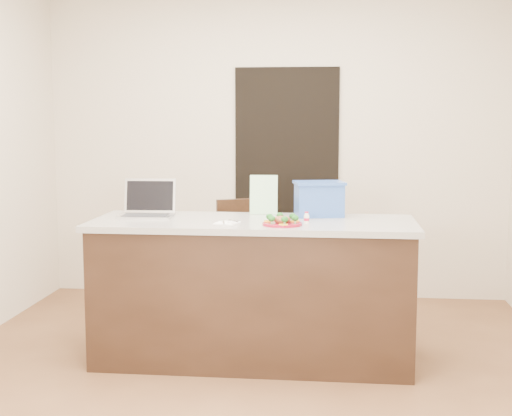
# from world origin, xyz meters

# --- Properties ---
(ground) EXTENTS (4.00, 4.00, 0.00)m
(ground) POSITION_xyz_m (0.00, 0.00, 0.00)
(ground) COLOR brown
(ground) RESTS_ON ground
(room_shell) EXTENTS (4.00, 4.00, 4.00)m
(room_shell) POSITION_xyz_m (0.00, 0.00, 1.62)
(room_shell) COLOR white
(room_shell) RESTS_ON ground
(doorway) EXTENTS (0.90, 0.02, 2.00)m
(doorway) POSITION_xyz_m (0.10, 1.98, 1.00)
(doorway) COLOR black
(doorway) RESTS_ON ground
(island) EXTENTS (2.06, 0.76, 0.92)m
(island) POSITION_xyz_m (0.00, 0.25, 0.46)
(island) COLOR black
(island) RESTS_ON ground
(plate) EXTENTS (0.24, 0.24, 0.02)m
(plate) POSITION_xyz_m (0.20, 0.06, 0.93)
(plate) COLOR maroon
(plate) RESTS_ON island
(meatballs) EXTENTS (0.10, 0.10, 0.04)m
(meatballs) POSITION_xyz_m (0.20, 0.06, 0.95)
(meatballs) COLOR brown
(meatballs) RESTS_ON plate
(broccoli) EXTENTS (0.20, 0.20, 0.04)m
(broccoli) POSITION_xyz_m (0.20, 0.06, 0.97)
(broccoli) COLOR #134715
(broccoli) RESTS_ON plate
(pepper_rings) EXTENTS (0.22, 0.21, 0.01)m
(pepper_rings) POSITION_xyz_m (0.20, 0.06, 0.94)
(pepper_rings) COLOR gold
(pepper_rings) RESTS_ON plate
(napkin) EXTENTS (0.16, 0.16, 0.01)m
(napkin) POSITION_xyz_m (-0.14, 0.10, 0.92)
(napkin) COLOR white
(napkin) RESTS_ON island
(fork) EXTENTS (0.04, 0.14, 0.00)m
(fork) POSITION_xyz_m (-0.16, 0.11, 0.93)
(fork) COLOR silver
(fork) RESTS_ON napkin
(knife) EXTENTS (0.08, 0.19, 0.01)m
(knife) POSITION_xyz_m (-0.11, 0.09, 0.93)
(knife) COLOR white
(knife) RESTS_ON napkin
(yogurt_bottle) EXTENTS (0.03, 0.03, 0.07)m
(yogurt_bottle) POSITION_xyz_m (0.34, 0.17, 0.95)
(yogurt_bottle) COLOR white
(yogurt_bottle) RESTS_ON island
(laptop) EXTENTS (0.36, 0.29, 0.24)m
(laptop) POSITION_xyz_m (-0.71, 0.36, 0.99)
(laptop) COLOR silver
(laptop) RESTS_ON island
(leaflet) EXTENTS (0.19, 0.05, 0.26)m
(leaflet) POSITION_xyz_m (0.04, 0.54, 1.05)
(leaflet) COLOR white
(leaflet) RESTS_ON island
(blue_box) EXTENTS (0.36, 0.30, 0.23)m
(blue_box) POSITION_xyz_m (0.41, 0.49, 1.04)
(blue_box) COLOR #2F56AB
(blue_box) RESTS_ON island
(chair) EXTENTS (0.56, 0.58, 0.96)m
(chair) POSITION_xyz_m (-0.16, 0.97, 0.55)
(chair) COLOR #331C0F
(chair) RESTS_ON ground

